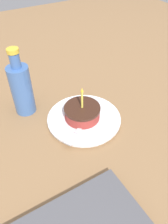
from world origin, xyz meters
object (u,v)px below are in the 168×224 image
object	(u,v)px
plate	(84,119)
bottle	(21,88)
cake_slice	(83,112)
fork	(80,128)

from	to	relation	value
plate	bottle	size ratio (longest dim) A/B	1.05
cake_slice	fork	distance (m)	0.06
plate	bottle	world-z (taller)	bottle
fork	plate	bearing A→B (deg)	45.33
cake_slice	bottle	distance (m)	0.21
plate	cake_slice	distance (m)	0.03
plate	cake_slice	xyz separation A→B (m)	(-0.00, 0.00, 0.03)
bottle	plate	bearing A→B (deg)	-45.92
plate	fork	world-z (taller)	fork
cake_slice	fork	world-z (taller)	cake_slice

